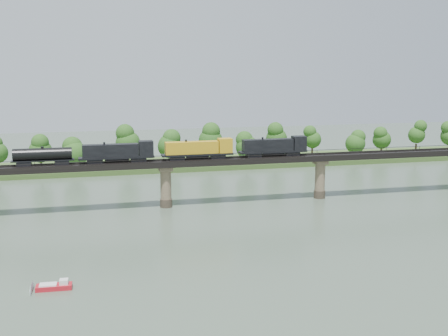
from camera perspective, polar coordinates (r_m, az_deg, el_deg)
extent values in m
plane|color=#3C4D3E|center=(108.79, -3.67, -7.76)|extent=(400.00, 400.00, 0.00)
cube|color=#314D1F|center=(190.60, -8.20, 0.26)|extent=(300.00, 24.00, 1.60)
cylinder|color=#473A2D|center=(137.05, -5.90, -3.55)|extent=(3.00, 3.00, 2.00)
cylinder|color=#7D6D52|center=(136.05, -5.93, -1.71)|extent=(2.60, 2.60, 9.00)
cube|color=#7D6D52|center=(135.28, -5.97, -0.05)|extent=(3.20, 3.20, 1.00)
cylinder|color=#473A2D|center=(147.71, 9.67, -2.63)|extent=(3.00, 3.00, 2.00)
cylinder|color=#7D6D52|center=(146.78, 9.72, -0.92)|extent=(2.60, 2.60, 9.00)
cube|color=#7D6D52|center=(146.06, 9.77, 0.62)|extent=(3.20, 3.20, 1.00)
cube|color=black|center=(135.06, -5.97, 0.47)|extent=(220.00, 5.00, 1.50)
cube|color=black|center=(134.19, -5.94, 0.76)|extent=(220.00, 0.12, 0.16)
cube|color=black|center=(135.65, -6.03, 0.87)|extent=(220.00, 0.12, 0.16)
cube|color=black|center=(132.47, -5.84, 0.91)|extent=(220.00, 0.10, 0.10)
cube|color=black|center=(137.17, -6.12, 1.23)|extent=(220.00, 0.10, 0.10)
cube|color=black|center=(132.53, -5.84, 0.77)|extent=(0.08, 0.08, 0.70)
cube|color=black|center=(137.22, -6.12, 1.09)|extent=(0.08, 0.08, 0.70)
cylinder|color=#382619|center=(183.82, -18.07, 0.27)|extent=(0.70, 0.70, 3.34)
sphere|color=#1D4714|center=(183.13, -18.15, 1.64)|extent=(7.18, 7.18, 7.18)
sphere|color=#1D4714|center=(182.76, -18.20, 2.50)|extent=(5.39, 5.39, 5.39)
cylinder|color=#382619|center=(180.70, -14.89, 0.18)|extent=(0.70, 0.70, 2.83)
sphere|color=#1D4714|center=(180.10, -14.95, 1.36)|extent=(8.26, 8.26, 8.26)
sphere|color=#1D4714|center=(179.76, -14.98, 2.10)|extent=(6.19, 6.19, 6.19)
cylinder|color=#382619|center=(187.44, -9.68, 0.91)|extent=(0.70, 0.70, 3.96)
sphere|color=#1D4714|center=(186.67, -9.73, 2.51)|extent=(8.07, 8.07, 8.07)
sphere|color=#1D4714|center=(186.26, -9.76, 3.52)|extent=(6.05, 6.05, 6.05)
cylinder|color=#382619|center=(187.42, -5.51, 0.90)|extent=(0.70, 0.70, 3.27)
sphere|color=#1D4714|center=(186.76, -5.53, 2.22)|extent=(8.03, 8.03, 8.03)
sphere|color=#1D4714|center=(186.40, -5.55, 3.05)|extent=(6.02, 6.02, 6.02)
cylinder|color=#382619|center=(191.00, -1.36, 1.22)|extent=(0.70, 0.70, 3.92)
sphere|color=#1D4714|center=(190.25, -1.37, 2.78)|extent=(8.29, 8.29, 8.29)
sphere|color=#1D4714|center=(189.85, -1.37, 3.76)|extent=(6.21, 6.21, 6.21)
cylinder|color=#382619|center=(187.09, 2.37, 0.89)|extent=(0.70, 0.70, 3.02)
sphere|color=#1D4714|center=(186.47, 2.38, 2.11)|extent=(7.74, 7.74, 7.74)
sphere|color=#1D4714|center=(186.13, 2.39, 2.88)|extent=(5.80, 5.80, 5.80)
cylinder|color=#382619|center=(199.16, 5.34, 1.54)|extent=(0.70, 0.70, 3.80)
sphere|color=#1D4714|center=(198.46, 5.36, 2.98)|extent=(7.47, 7.47, 7.47)
sphere|color=#1D4714|center=(198.08, 5.37, 3.89)|extent=(5.60, 5.60, 5.60)
cylinder|color=#382619|center=(204.25, 8.94, 1.62)|extent=(0.70, 0.70, 3.38)
sphere|color=#1D4714|center=(203.63, 8.98, 2.87)|extent=(6.23, 6.23, 6.23)
sphere|color=#1D4714|center=(203.29, 9.00, 3.66)|extent=(4.67, 4.67, 4.67)
cylinder|color=#382619|center=(204.83, 13.15, 1.41)|extent=(0.70, 0.70, 2.77)
sphere|color=#1D4714|center=(204.31, 13.20, 2.43)|extent=(7.04, 7.04, 7.04)
sphere|color=#1D4714|center=(204.01, 13.22, 3.08)|extent=(5.28, 5.28, 5.28)
cylinder|color=#382619|center=(215.57, 15.68, 1.75)|extent=(0.70, 0.70, 2.94)
sphere|color=#1D4714|center=(215.04, 15.73, 2.79)|extent=(6.73, 6.73, 6.73)
sphere|color=#1D4714|center=(214.75, 15.77, 3.43)|extent=(5.05, 5.05, 5.05)
cylinder|color=#382619|center=(218.79, 18.90, 1.83)|extent=(0.70, 0.70, 3.94)
sphere|color=#1D4714|center=(218.13, 18.98, 3.20)|extent=(6.17, 6.17, 6.17)
sphere|color=#1D4714|center=(217.78, 19.03, 4.06)|extent=(4.62, 4.62, 4.62)
cube|color=black|center=(142.72, 6.90, 1.49)|extent=(3.67, 2.20, 1.01)
cube|color=black|center=(139.50, 3.02, 1.35)|extent=(3.67, 2.20, 1.01)
cube|color=black|center=(140.93, 4.99, 1.68)|extent=(17.42, 2.75, 0.46)
cube|color=black|center=(140.26, 4.47, 2.34)|extent=(12.84, 2.48, 2.93)
cube|color=black|center=(143.00, 7.61, 2.55)|extent=(3.30, 2.75, 3.48)
cylinder|color=black|center=(141.01, 4.98, 1.47)|extent=(5.50, 1.28, 1.28)
cube|color=black|center=(137.16, -0.65, 1.21)|extent=(3.67, 2.20, 1.01)
cube|color=black|center=(135.25, -4.82, 1.04)|extent=(3.67, 2.20, 1.01)
cube|color=black|center=(136.01, -2.72, 1.39)|extent=(17.42, 2.75, 0.46)
cube|color=#BE9117|center=(135.51, -3.30, 2.08)|extent=(12.84, 2.48, 2.93)
cube|color=#BE9117|center=(137.19, 0.09, 2.31)|extent=(3.30, 2.75, 3.48)
cylinder|color=black|center=(136.09, -2.72, 1.18)|extent=(5.50, 1.28, 1.28)
cube|color=black|center=(134.15, -8.69, 0.88)|extent=(3.67, 2.20, 1.01)
cube|color=black|center=(133.66, -13.00, 0.70)|extent=(3.67, 2.20, 1.01)
cube|color=black|center=(133.71, -10.85, 1.06)|extent=(17.42, 2.75, 0.46)
cube|color=black|center=(133.39, -11.46, 1.76)|extent=(12.84, 2.48, 2.93)
cube|color=black|center=(133.92, -7.94, 2.02)|extent=(3.30, 2.75, 3.48)
cylinder|color=black|center=(133.79, -10.84, 0.85)|extent=(5.50, 1.28, 1.28)
cube|color=black|center=(133.78, -16.14, 0.57)|extent=(3.21, 2.02, 1.01)
cube|color=black|center=(134.40, -19.65, 0.41)|extent=(3.21, 2.02, 1.01)
cube|color=black|center=(133.93, -17.91, 0.74)|extent=(13.76, 2.20, 0.28)
cylinder|color=black|center=(133.71, -17.95, 1.36)|extent=(12.84, 2.75, 2.75)
cylinder|color=black|center=(133.50, -17.98, 1.98)|extent=(0.64, 0.64, 0.46)
cube|color=red|center=(91.58, -16.89, -11.49)|extent=(5.44, 2.17, 0.75)
cube|color=white|center=(91.52, -17.45, -11.25)|extent=(2.64, 1.72, 0.27)
cube|color=white|center=(91.16, -15.96, -11.04)|extent=(1.34, 1.34, 0.75)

